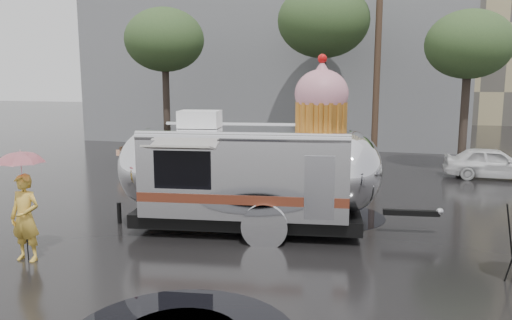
% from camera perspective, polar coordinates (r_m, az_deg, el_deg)
% --- Properties ---
extents(ground, '(120.00, 120.00, 0.00)m').
position_cam_1_polar(ground, '(9.86, -5.68, -13.47)').
color(ground, black).
rests_on(ground, ground).
extents(puddles, '(4.56, 10.41, 0.01)m').
position_cam_1_polar(puddles, '(9.69, -0.45, -13.82)').
color(puddles, black).
rests_on(puddles, ground).
extents(grey_building, '(22.00, 12.00, 13.00)m').
position_cam_1_polar(grey_building, '(33.37, 2.93, 14.02)').
color(grey_building, slate).
rests_on(grey_building, ground).
extents(utility_pole, '(1.60, 0.28, 9.00)m').
position_cam_1_polar(utility_pole, '(22.47, 13.71, 11.19)').
color(utility_pole, '#473323').
rests_on(utility_pole, ground).
extents(tree_left, '(3.64, 3.64, 6.95)m').
position_cam_1_polar(tree_left, '(23.87, -10.40, 13.27)').
color(tree_left, '#382D26').
rests_on(tree_left, ground).
extents(tree_mid, '(4.20, 4.20, 8.03)m').
position_cam_1_polar(tree_mid, '(23.81, 7.73, 15.41)').
color(tree_mid, '#382D26').
rests_on(tree_mid, ground).
extents(tree_right, '(3.36, 3.36, 6.42)m').
position_cam_1_polar(tree_right, '(21.64, 23.16, 11.95)').
color(tree_right, '#382D26').
rests_on(tree_right, ground).
extents(barricade_row, '(4.30, 0.80, 1.00)m').
position_cam_1_polar(barricade_row, '(20.71, -10.05, 0.11)').
color(barricade_row, '#473323').
rests_on(barricade_row, ground).
extents(airstream_trailer, '(8.24, 3.85, 4.47)m').
position_cam_1_polar(airstream_trailer, '(12.52, -0.41, -0.97)').
color(airstream_trailer, silver).
rests_on(airstream_trailer, ground).
extents(person_left, '(0.67, 0.45, 1.85)m').
position_cam_1_polar(person_left, '(11.56, -24.87, -6.01)').
color(person_left, gold).
rests_on(person_left, ground).
extents(umbrella_pink, '(1.20, 1.20, 2.37)m').
position_cam_1_polar(umbrella_pink, '(11.34, -25.23, -0.97)').
color(umbrella_pink, pink).
rests_on(umbrella_pink, ground).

